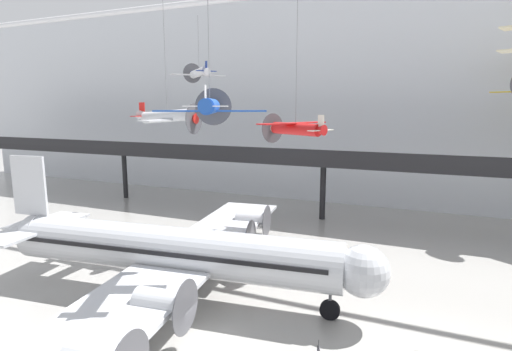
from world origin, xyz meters
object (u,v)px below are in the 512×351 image
Objects in this scene: suspended_plane_blue_trainer at (210,107)px; suspended_plane_red_highwing at (295,128)px; suspended_plane_white_twin at (199,73)px; suspended_plane_silver_racer at (167,117)px; airliner_silver_main at (169,251)px.

suspended_plane_red_highwing is at bearing -34.94° from suspended_plane_blue_trainer.
suspended_plane_white_twin is at bearing 8.23° from suspended_plane_blue_trainer.
suspended_plane_blue_trainer is (9.59, -9.09, 0.87)m from suspended_plane_silver_racer.
suspended_plane_red_highwing is (6.02, 10.19, 8.30)m from airliner_silver_main.
suspended_plane_red_highwing is 1.06× the size of suspended_plane_silver_racer.
suspended_plane_red_highwing is at bearing 52.85° from airliner_silver_main.
airliner_silver_main is 4.84× the size of suspended_plane_white_twin.
suspended_plane_blue_trainer is at bearing -17.74° from airliner_silver_main.
suspended_plane_silver_racer is 13.24m from suspended_plane_blue_trainer.
airliner_silver_main is 10.86m from suspended_plane_blue_trainer.
suspended_plane_blue_trainer is (11.62, -18.34, -3.80)m from suspended_plane_white_twin.
suspended_plane_silver_racer is at bearing 33.98° from suspended_plane_red_highwing.
suspended_plane_blue_trainer is (-2.09, -10.97, 1.79)m from suspended_plane_red_highwing.
suspended_plane_silver_racer is (2.03, -9.25, -4.67)m from suspended_plane_white_twin.
suspended_plane_white_twin is 0.65× the size of suspended_plane_blue_trainer.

